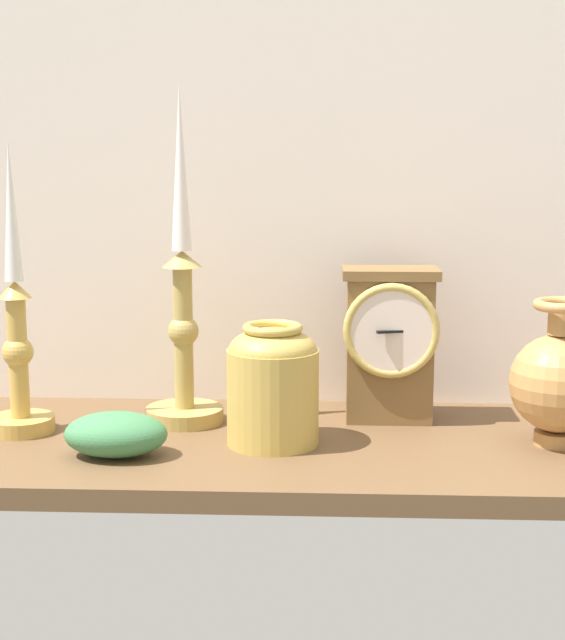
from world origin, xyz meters
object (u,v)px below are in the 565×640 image
Objects in this scene: brass_vase_bulbous at (559,381)px; brass_vase_jar at (273,382)px; mantel_clock at (390,342)px; candlestick_tall_center at (17,342)px; candlestick_tall_left at (183,317)px.

brass_vase_jar is (-32.20, -1.00, -0.25)cm from brass_vase_bulbous.
candlestick_tall_center is at bearing -170.85° from mantel_clock.
mantel_clock is at bearing 37.32° from brass_vase_jar.
brass_vase_jar is (30.14, -3.41, -3.66)cm from candlestick_tall_center.
candlestick_tall_left is 19.62cm from candlestick_tall_center.
candlestick_tall_left reaches higher than mantel_clock.
mantel_clock is 0.55× the size of candlestick_tall_center.
candlestick_tall_center is (-43.87, -7.07, 1.01)cm from mantel_clock.
mantel_clock reaches higher than brass_vase_jar.
brass_vase_jar is at bearing -37.10° from candlestick_tall_left.
candlestick_tall_left is (-25.07, -1.90, 3.18)cm from mantel_clock.
brass_vase_jar is at bearing -142.68° from mantel_clock.
brass_vase_bulbous is (43.53, -7.57, -5.57)cm from candlestick_tall_left.
mantel_clock is at bearing 4.33° from candlestick_tall_left.
mantel_clock is 1.36× the size of brass_vase_jar.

